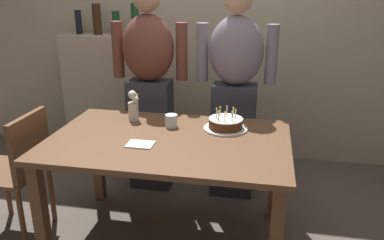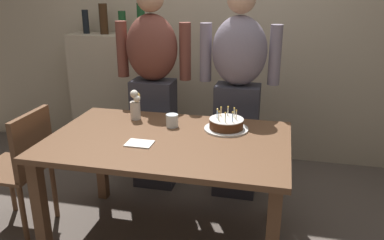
% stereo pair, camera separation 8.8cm
% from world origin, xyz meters
% --- Properties ---
extents(ground_plane, '(10.00, 10.00, 0.00)m').
position_xyz_m(ground_plane, '(0.00, 0.00, 0.00)').
color(ground_plane, '#564C44').
extents(back_wall, '(5.20, 0.10, 2.60)m').
position_xyz_m(back_wall, '(0.00, 1.55, 1.30)').
color(back_wall, tan).
rests_on(back_wall, ground_plane).
extents(dining_table, '(1.50, 0.96, 0.74)m').
position_xyz_m(dining_table, '(0.00, 0.00, 0.64)').
color(dining_table, brown).
rests_on(dining_table, ground_plane).
extents(birthday_cake, '(0.29, 0.29, 0.14)m').
position_xyz_m(birthday_cake, '(0.33, 0.23, 0.78)').
color(birthday_cake, white).
rests_on(birthday_cake, dining_table).
extents(water_glass_near, '(0.08, 0.08, 0.09)m').
position_xyz_m(water_glass_near, '(-0.03, 0.21, 0.78)').
color(water_glass_near, silver).
rests_on(water_glass_near, dining_table).
extents(napkin_stack, '(0.16, 0.12, 0.01)m').
position_xyz_m(napkin_stack, '(-0.14, -0.13, 0.74)').
color(napkin_stack, white).
rests_on(napkin_stack, dining_table).
extents(flower_vase, '(0.08, 0.07, 0.21)m').
position_xyz_m(flower_vase, '(-0.33, 0.30, 0.85)').
color(flower_vase, silver).
rests_on(flower_vase, dining_table).
extents(person_man_bearded, '(0.61, 0.27, 1.66)m').
position_xyz_m(person_man_bearded, '(-0.34, 0.73, 0.87)').
color(person_man_bearded, '#33333D').
rests_on(person_man_bearded, ground_plane).
extents(person_woman_cardigan, '(0.61, 0.27, 1.66)m').
position_xyz_m(person_woman_cardigan, '(0.35, 0.73, 0.87)').
color(person_woman_cardigan, '#33333D').
rests_on(person_woman_cardigan, ground_plane).
extents(dining_chair, '(0.42, 0.42, 0.87)m').
position_xyz_m(dining_chair, '(-0.99, -0.11, 0.52)').
color(dining_chair, brown).
rests_on(dining_chair, ground_plane).
extents(shelf_cabinet, '(0.88, 0.30, 1.48)m').
position_xyz_m(shelf_cabinet, '(-0.92, 1.33, 0.61)').
color(shelf_cabinet, tan).
rests_on(shelf_cabinet, ground_plane).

